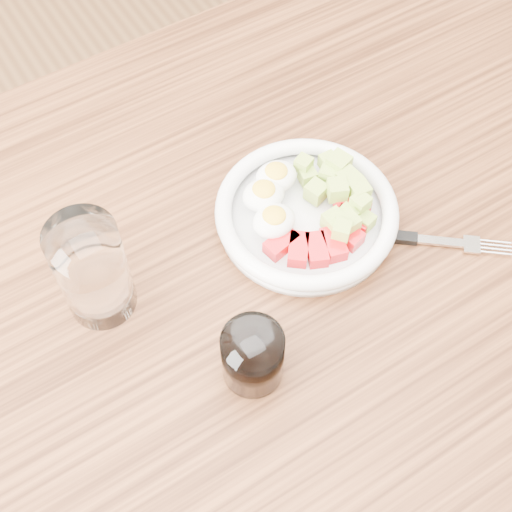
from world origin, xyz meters
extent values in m
plane|color=brown|center=(0.00, 0.00, 0.00)|extent=(4.00, 4.00, 0.00)
cube|color=brown|center=(0.65, 0.35, 0.36)|extent=(0.07, 0.07, 0.73)
cube|color=brown|center=(0.00, 0.00, 0.75)|extent=(1.50, 0.90, 0.04)
cylinder|color=white|center=(0.08, 0.04, 0.78)|extent=(0.22, 0.22, 0.01)
torus|color=white|center=(0.08, 0.04, 0.79)|extent=(0.23, 0.23, 0.02)
cube|color=red|center=(0.03, 0.01, 0.79)|extent=(0.05, 0.03, 0.02)
cube|color=red|center=(0.04, 0.00, 0.79)|extent=(0.04, 0.05, 0.02)
cube|color=red|center=(0.06, -0.02, 0.79)|extent=(0.04, 0.05, 0.02)
cube|color=red|center=(0.08, -0.02, 0.79)|extent=(0.03, 0.05, 0.02)
cube|color=red|center=(0.10, -0.02, 0.79)|extent=(0.03, 0.05, 0.02)
cube|color=red|center=(0.12, 0.00, 0.79)|extent=(0.04, 0.05, 0.02)
cube|color=red|center=(0.13, 0.01, 0.79)|extent=(0.05, 0.03, 0.02)
ellipsoid|color=white|center=(0.04, 0.08, 0.80)|extent=(0.05, 0.05, 0.03)
ellipsoid|color=yellow|center=(0.04, 0.08, 0.82)|extent=(0.03, 0.03, 0.01)
ellipsoid|color=white|center=(0.07, 0.09, 0.80)|extent=(0.05, 0.05, 0.03)
ellipsoid|color=yellow|center=(0.07, 0.09, 0.82)|extent=(0.03, 0.03, 0.01)
ellipsoid|color=white|center=(0.03, 0.04, 0.80)|extent=(0.05, 0.05, 0.03)
ellipsoid|color=yellow|center=(0.03, 0.04, 0.82)|extent=(0.03, 0.03, 0.01)
cube|color=#AFC44B|center=(0.11, 0.08, 0.79)|extent=(0.02, 0.02, 0.02)
cube|color=#AFC44B|center=(0.11, 0.00, 0.80)|extent=(0.03, 0.03, 0.02)
cube|color=#AFC44B|center=(0.14, 0.02, 0.81)|extent=(0.03, 0.03, 0.02)
cube|color=#AFC44B|center=(0.13, 0.00, 0.81)|extent=(0.02, 0.02, 0.02)
cube|color=#AFC44B|center=(0.13, -0.02, 0.80)|extent=(0.02, 0.02, 0.02)
cube|color=#AFC44B|center=(0.11, 0.09, 0.81)|extent=(0.02, 0.02, 0.02)
cube|color=#AFC44B|center=(0.14, 0.04, 0.81)|extent=(0.03, 0.03, 0.02)
cube|color=#AFC44B|center=(0.10, 0.05, 0.80)|extent=(0.03, 0.03, 0.02)
cube|color=#AFC44B|center=(0.10, 0.00, 0.80)|extent=(0.03, 0.03, 0.02)
cube|color=#AFC44B|center=(0.11, -0.01, 0.80)|extent=(0.02, 0.02, 0.02)
cube|color=#AFC44B|center=(0.13, 0.06, 0.80)|extent=(0.03, 0.03, 0.02)
cube|color=#AFC44B|center=(0.14, 0.08, 0.80)|extent=(0.02, 0.02, 0.02)
cube|color=#AFC44B|center=(0.15, 0.06, 0.81)|extent=(0.03, 0.03, 0.02)
cube|color=#AFC44B|center=(0.12, 0.03, 0.81)|extent=(0.03, 0.03, 0.02)
cube|color=#AFC44B|center=(0.10, 0.00, 0.80)|extent=(0.02, 0.02, 0.02)
cube|color=#AFC44B|center=(0.09, -0.02, 0.81)|extent=(0.03, 0.03, 0.02)
cube|color=black|center=(0.14, -0.03, 0.78)|extent=(0.09, 0.08, 0.01)
cube|color=silver|center=(0.20, -0.08, 0.78)|extent=(0.05, 0.05, 0.00)
cube|color=silver|center=(0.23, -0.10, 0.78)|extent=(0.03, 0.03, 0.00)
cylinder|color=silver|center=(0.25, -0.13, 0.77)|extent=(0.03, 0.03, 0.00)
cylinder|color=silver|center=(0.25, -0.12, 0.77)|extent=(0.03, 0.03, 0.00)
cylinder|color=silver|center=(0.26, -0.12, 0.77)|extent=(0.03, 0.03, 0.00)
cylinder|color=silver|center=(0.26, -0.11, 0.77)|extent=(0.03, 0.03, 0.00)
cylinder|color=white|center=(-0.18, 0.07, 0.84)|extent=(0.08, 0.08, 0.14)
cylinder|color=white|center=(-0.08, -0.10, 0.81)|extent=(0.07, 0.07, 0.08)
cylinder|color=black|center=(-0.08, -0.10, 0.81)|extent=(0.06, 0.06, 0.07)
camera|label=1|loc=(-0.24, -0.36, 1.51)|focal=50.00mm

